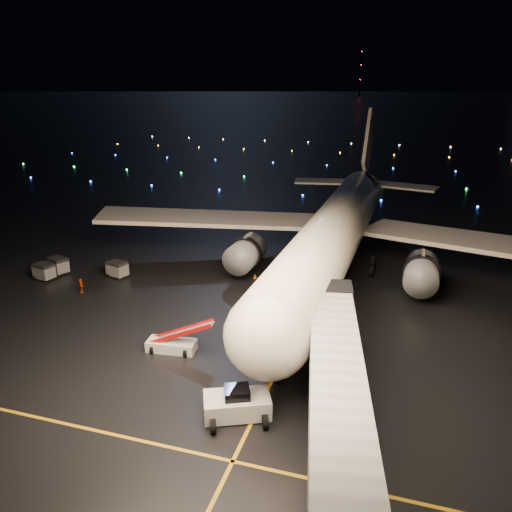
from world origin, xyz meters
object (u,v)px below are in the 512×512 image
object	(u,v)px
baggage_cart_2	(58,265)
airliner	(342,196)
pushback_tug	(237,402)
baggage_cart_0	(117,269)
crew_c	(81,286)
belt_loader	(171,335)
baggage_cart_1	(44,272)

from	to	relation	value
baggage_cart_2	airliner	bearing A→B (deg)	43.92
pushback_tug	baggage_cart_0	bearing A→B (deg)	112.94
airliner	baggage_cart_2	distance (m)	34.13
baggage_cart_0	crew_c	bearing A→B (deg)	-89.06
airliner	crew_c	distance (m)	30.80
crew_c	baggage_cart_2	world-z (taller)	baggage_cart_2
pushback_tug	airliner	bearing A→B (deg)	61.43
belt_loader	crew_c	xyz separation A→B (m)	(-14.61, 8.21, -0.67)
belt_loader	pushback_tug	bearing A→B (deg)	-45.23
airliner	pushback_tug	xyz separation A→B (m)	(-2.28, -30.94, -7.58)
pushback_tug	belt_loader	bearing A→B (deg)	116.83
crew_c	baggage_cart_0	xyz separation A→B (m)	(1.22, 5.10, 0.15)
crew_c	pushback_tug	bearing A→B (deg)	20.99
airliner	crew_c	world-z (taller)	airliner
belt_loader	airliner	bearing A→B (deg)	60.68
airliner	belt_loader	world-z (taller)	airliner
pushback_tug	baggage_cart_2	bearing A→B (deg)	122.43
pushback_tug	belt_loader	distance (m)	10.35
baggage_cart_2	belt_loader	bearing A→B (deg)	-8.37
belt_loader	crew_c	world-z (taller)	belt_loader
airliner	pushback_tug	world-z (taller)	airliner
airliner	belt_loader	size ratio (longest dim) A/B	10.21
pushback_tug	baggage_cart_1	world-z (taller)	pushback_tug
baggage_cart_0	baggage_cart_1	world-z (taller)	baggage_cart_0
airliner	baggage_cart_1	xyz separation A→B (m)	(-31.27, -14.27, -7.72)
pushback_tug	baggage_cart_0	world-z (taller)	pushback_tug
crew_c	baggage_cart_2	size ratio (longest dim) A/B	0.69
pushback_tug	baggage_cart_0	xyz separation A→B (m)	(-21.44, 19.79, -0.14)
belt_loader	baggage_cart_0	xyz separation A→B (m)	(-13.39, 13.31, -0.53)
belt_loader	crew_c	bearing A→B (deg)	144.27
crew_c	baggage_cart_1	distance (m)	6.63
crew_c	baggage_cart_1	bearing A→B (deg)	-143.53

